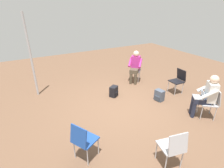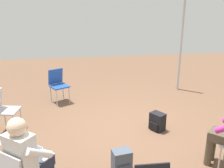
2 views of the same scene
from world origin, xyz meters
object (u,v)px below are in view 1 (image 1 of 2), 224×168
at_px(chair_northeast, 136,69).
at_px(backpack_by_empty_chair, 114,92).
at_px(chair_southeast, 212,101).
at_px(person_with_laptop, 207,94).
at_px(person_in_magenta, 135,65).
at_px(chair_south, 173,147).
at_px(chair_southwest, 83,139).
at_px(backpack_near_laptop_user, 159,96).
at_px(chair_east, 178,79).

distance_m(chair_northeast, backpack_by_empty_chair, 1.69).
bearing_deg(chair_southeast, person_with_laptop, 90.00).
bearing_deg(person_in_magenta, chair_south, 110.39).
bearing_deg(chair_south, person_in_magenta, 76.08).
xyz_separation_m(chair_south, chair_northeast, (1.88, 3.78, 0.00)).
distance_m(chair_south, person_with_laptop, 2.17).
bearing_deg(chair_south, chair_southwest, 156.63).
relative_size(chair_southeast, person_with_laptop, 0.69).
distance_m(chair_southeast, backpack_near_laptop_user, 1.50).
bearing_deg(person_in_magenta, backpack_near_laptop_user, 130.11).
height_order(chair_east, backpack_by_empty_chair, chair_east).
bearing_deg(chair_east, backpack_near_laptop_user, 100.16).
height_order(chair_south, chair_northeast, same).
height_order(chair_southeast, backpack_near_laptop_user, chair_southeast).
bearing_deg(chair_northeast, backpack_by_empty_chair, 74.64).
relative_size(chair_northeast, person_in_magenta, 0.69).
height_order(chair_south, backpack_near_laptop_user, chair_south).
bearing_deg(backpack_by_empty_chair, person_in_magenta, 26.96).
height_order(chair_northeast, backpack_by_empty_chair, chair_northeast).
height_order(chair_southwest, person_with_laptop, person_with_laptop).
bearing_deg(chair_southwest, person_in_magenta, 102.38).
xyz_separation_m(chair_east, backpack_near_laptop_user, (-0.93, -0.13, -0.34)).
distance_m(person_with_laptop, backpack_by_empty_chair, 2.76).
xyz_separation_m(person_with_laptop, backpack_by_empty_chair, (-1.59, 2.20, -0.53)).
bearing_deg(chair_east, chair_southwest, 109.31).
relative_size(chair_southwest, person_with_laptop, 0.69).
xyz_separation_m(chair_south, chair_east, (2.51, 2.17, 0.00)).
xyz_separation_m(person_with_laptop, backpack_near_laptop_user, (-0.43, 1.25, -0.53)).
bearing_deg(backpack_near_laptop_user, chair_southeast, -67.56).
bearing_deg(backpack_by_empty_chair, chair_east, -21.48).
bearing_deg(chair_southwest, chair_northeast, 102.51).
bearing_deg(person_with_laptop, chair_southeast, -90.00).
bearing_deg(chair_east, chair_southeast, 168.26).
bearing_deg(chair_northeast, person_in_magenta, 90.00).
relative_size(person_with_laptop, backpack_near_laptop_user, 3.44).
distance_m(chair_south, backpack_near_laptop_user, 2.60).
relative_size(chair_southeast, person_in_magenta, 0.69).
height_order(chair_east, backpack_near_laptop_user, chair_east).
relative_size(chair_southwest, backpack_by_empty_chair, 2.36).
distance_m(chair_south, person_in_magenta, 4.07).
relative_size(person_with_laptop, person_in_magenta, 1.00).
bearing_deg(chair_south, person_with_laptop, 33.09).
height_order(chair_east, person_in_magenta, person_in_magenta).
bearing_deg(chair_southwest, chair_southeast, 57.08).
xyz_separation_m(chair_southeast, backpack_near_laptop_user, (-0.56, 1.35, -0.34)).
bearing_deg(chair_southeast, chair_east, 24.69).
bearing_deg(person_with_laptop, chair_south, 150.06).
xyz_separation_m(chair_south, person_in_magenta, (1.76, 3.66, 0.20)).
height_order(chair_southeast, chair_northeast, same).
bearing_deg(person_in_magenta, backpack_by_empty_chair, 72.95).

